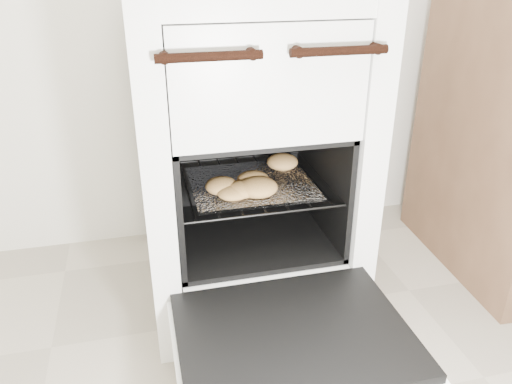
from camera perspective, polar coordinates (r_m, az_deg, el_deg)
The scene contains 5 objects.
stove at distance 1.34m, azimuth -1.35°, elevation 4.13°, with size 0.55×0.61×0.84m.
oven_door at distance 1.08m, azimuth 4.32°, elevation -16.24°, with size 0.49×0.38×0.03m.
oven_rack at distance 1.31m, azimuth -0.76°, elevation 1.10°, with size 0.40×0.38×0.01m.
foil_sheet at distance 1.29m, azimuth -0.58°, elevation 0.99°, with size 0.31×0.27×0.01m, color white.
baked_rolls at distance 1.24m, azimuth -0.50°, elevation 1.22°, with size 0.30×0.26×0.04m.
Camera 1 is at (-0.39, -0.02, 0.90)m, focal length 35.00 mm.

